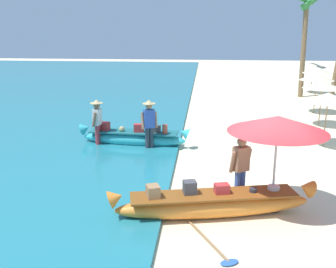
# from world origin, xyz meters

# --- Properties ---
(ground_plane) EXTENTS (80.00, 80.00, 0.00)m
(ground_plane) POSITION_xyz_m (0.00, 0.00, 0.00)
(ground_plane) COLOR beige
(boat_orange_foreground) EXTENTS (4.65, 1.61, 0.83)m
(boat_orange_foreground) POSITION_xyz_m (-1.03, -0.70, 0.31)
(boat_orange_foreground) COLOR orange
(boat_orange_foreground) RESTS_ON ground
(boat_cyan_midground) EXTENTS (3.99, 0.98, 0.85)m
(boat_cyan_midground) POSITION_xyz_m (-3.72, 4.45, 0.31)
(boat_cyan_midground) COLOR #33B2BC
(boat_cyan_midground) RESTS_ON ground
(person_vendor_hatted) EXTENTS (0.59, 0.44, 1.75)m
(person_vendor_hatted) POSITION_xyz_m (-3.11, 3.99, 1.01)
(person_vendor_hatted) COLOR #333842
(person_vendor_hatted) RESTS_ON ground
(person_tourist_customer) EXTENTS (0.57, 0.47, 1.66)m
(person_tourist_customer) POSITION_xyz_m (-0.40, 0.01, 0.94)
(person_tourist_customer) COLOR #3D5BA8
(person_tourist_customer) RESTS_ON ground
(person_vendor_assistant) EXTENTS (0.44, 0.57, 1.68)m
(person_vendor_assistant) POSITION_xyz_m (-4.96, 4.27, 0.97)
(person_vendor_assistant) COLOR #B2383D
(person_vendor_assistant) RESTS_ON ground
(patio_umbrella_large) EXTENTS (2.21, 2.21, 2.23)m
(patio_umbrella_large) POSITION_xyz_m (0.34, -0.24, 2.04)
(patio_umbrella_large) COLOR #B7B7BC
(patio_umbrella_large) RESTS_ON ground
(parasol_row_0) EXTENTS (1.60, 1.60, 1.91)m
(parasol_row_0) POSITION_xyz_m (2.90, 5.01, 1.75)
(parasol_row_0) COLOR #8E6B47
(parasol_row_0) RESTS_ON ground
(parasol_row_1) EXTENTS (1.60, 1.60, 1.91)m
(parasol_row_1) POSITION_xyz_m (3.53, 8.04, 1.75)
(parasol_row_1) COLOR #8E6B47
(parasol_row_1) RESTS_ON ground
(parasol_row_2) EXTENTS (1.60, 1.60, 1.91)m
(parasol_row_2) POSITION_xyz_m (3.97, 10.66, 1.75)
(parasol_row_2) COLOR #8E6B47
(parasol_row_2) RESTS_ON ground
(parasol_row_3) EXTENTS (1.60, 1.60, 1.91)m
(parasol_row_3) POSITION_xyz_m (4.75, 13.55, 1.75)
(parasol_row_3) COLOR #8E6B47
(parasol_row_3) RESTS_ON ground
(parasol_row_4) EXTENTS (1.60, 1.60, 1.91)m
(parasol_row_4) POSITION_xyz_m (5.28, 16.63, 1.75)
(parasol_row_4) COLOR #8E6B47
(parasol_row_4) RESTS_ON ground
(palm_tree_leaning_seaward) EXTENTS (2.37, 2.71, 5.98)m
(palm_tree_leaning_seaward) POSITION_xyz_m (4.25, 15.22, 4.70)
(palm_tree_leaning_seaward) COLOR brown
(palm_tree_leaning_seaward) RESTS_ON ground
(paddle) EXTENTS (1.02, 1.69, 0.05)m
(paddle) POSITION_xyz_m (-1.02, -2.03, 0.03)
(paddle) COLOR #8E6B47
(paddle) RESTS_ON ground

